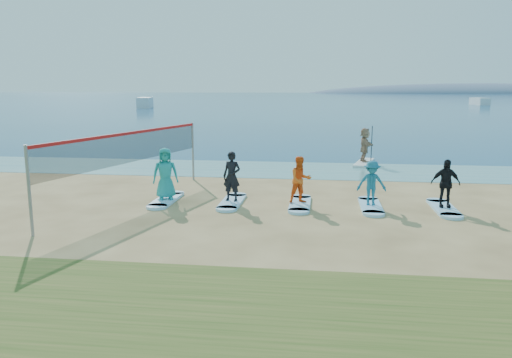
# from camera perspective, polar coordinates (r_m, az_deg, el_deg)

# --- Properties ---
(ground) EXTENTS (600.00, 600.00, 0.00)m
(ground) POSITION_cam_1_polar(r_m,az_deg,el_deg) (14.17, 4.14, -5.97)
(ground) COLOR tan
(ground) RESTS_ON ground
(shallow_water) EXTENTS (600.00, 600.00, 0.00)m
(shallow_water) POSITION_cam_1_polar(r_m,az_deg,el_deg) (24.41, 5.60, 1.03)
(shallow_water) COLOR teal
(shallow_water) RESTS_ON ground
(ocean) EXTENTS (600.00, 600.00, 0.00)m
(ocean) POSITION_cam_1_polar(r_m,az_deg,el_deg) (173.62, 7.31, 9.14)
(ocean) COLOR navy
(ocean) RESTS_ON ground
(island_ridge) EXTENTS (220.00, 56.00, 18.00)m
(island_ridge) POSITION_cam_1_polar(r_m,az_deg,el_deg) (327.45, 24.51, 8.91)
(island_ridge) COLOR slate
(island_ridge) RESTS_ON ground
(volleyball_net) EXTENTS (2.34, 8.80, 2.50)m
(volleyball_net) POSITION_cam_1_polar(r_m,az_deg,el_deg) (17.96, -14.27, 3.45)
(volleyball_net) COLOR gray
(volleyball_net) RESTS_ON ground
(paddleboard) EXTENTS (1.35, 3.08, 0.12)m
(paddleboard) POSITION_cam_1_polar(r_m,az_deg,el_deg) (26.93, 12.25, 1.84)
(paddleboard) COLOR silver
(paddleboard) RESTS_ON ground
(paddleboarder) EXTENTS (0.76, 1.70, 1.77)m
(paddleboarder) POSITION_cam_1_polar(r_m,az_deg,el_deg) (26.81, 12.32, 3.84)
(paddleboarder) COLOR tan
(paddleboarder) RESTS_ON paddleboard
(boat_offshore_a) EXTENTS (3.72, 7.39, 1.96)m
(boat_offshore_a) POSITION_cam_1_polar(r_m,az_deg,el_deg) (97.60, -12.54, 7.94)
(boat_offshore_a) COLOR silver
(boat_offshore_a) RESTS_ON ground
(boat_offshore_b) EXTENTS (2.80, 6.41, 1.55)m
(boat_offshore_b) POSITION_cam_1_polar(r_m,az_deg,el_deg) (120.71, 24.16, 7.73)
(boat_offshore_b) COLOR silver
(boat_offshore_b) RESTS_ON ground
(surfboard_0) EXTENTS (0.70, 2.20, 0.09)m
(surfboard_0) POSITION_cam_1_polar(r_m,az_deg,el_deg) (18.05, -10.22, -2.36)
(surfboard_0) COLOR #A4DBFF
(surfboard_0) RESTS_ON ground
(student_0) EXTENTS (1.03, 0.84, 1.81)m
(student_0) POSITION_cam_1_polar(r_m,az_deg,el_deg) (17.86, -10.32, 0.62)
(student_0) COLOR teal
(student_0) RESTS_ON surfboard_0
(surfboard_1) EXTENTS (0.70, 2.20, 0.09)m
(surfboard_1) POSITION_cam_1_polar(r_m,az_deg,el_deg) (17.48, -2.76, -2.62)
(surfboard_1) COLOR #A4DBFF
(surfboard_1) RESTS_ON ground
(student_1) EXTENTS (0.70, 0.54, 1.72)m
(student_1) POSITION_cam_1_polar(r_m,az_deg,el_deg) (17.30, -2.79, 0.31)
(student_1) COLOR black
(student_1) RESTS_ON surfboard_1
(surfboard_2) EXTENTS (0.70, 2.20, 0.09)m
(surfboard_2) POSITION_cam_1_polar(r_m,az_deg,el_deg) (17.23, 5.06, -2.85)
(surfboard_2) COLOR #A4DBFF
(surfboard_2) RESTS_ON ground
(student_2) EXTENTS (0.96, 0.87, 1.60)m
(student_2) POSITION_cam_1_polar(r_m,az_deg,el_deg) (17.05, 5.10, -0.09)
(student_2) COLOR orange
(student_2) RESTS_ON surfboard_2
(surfboard_3) EXTENTS (0.70, 2.20, 0.09)m
(surfboard_3) POSITION_cam_1_polar(r_m,az_deg,el_deg) (17.30, 12.96, -3.02)
(surfboard_3) COLOR #A4DBFF
(surfboard_3) RESTS_ON ground
(student_3) EXTENTS (0.99, 0.59, 1.50)m
(student_3) POSITION_cam_1_polar(r_m,az_deg,el_deg) (17.13, 13.07, -0.44)
(student_3) COLOR #1B6785
(student_3) RESTS_ON surfboard_3
(surfboard_4) EXTENTS (0.70, 2.20, 0.09)m
(surfboard_4) POSITION_cam_1_polar(r_m,az_deg,el_deg) (17.69, 20.66, -3.14)
(surfboard_4) COLOR #A4DBFF
(surfboard_4) RESTS_ON ground
(student_4) EXTENTS (0.94, 0.40, 1.59)m
(student_4) POSITION_cam_1_polar(r_m,az_deg,el_deg) (17.52, 20.83, -0.46)
(student_4) COLOR black
(student_4) RESTS_ON surfboard_4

